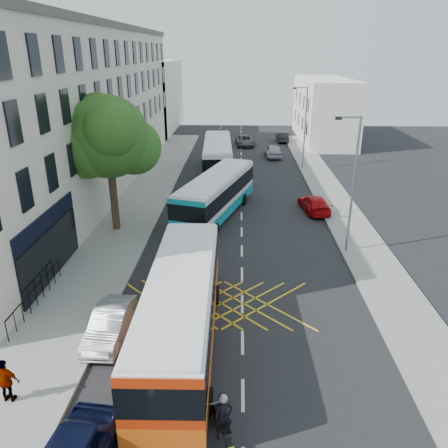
# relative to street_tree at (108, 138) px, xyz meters

# --- Properties ---
(ground) EXTENTS (120.00, 120.00, 0.00)m
(ground) POSITION_rel_street_tree_xyz_m (8.51, -14.97, -6.29)
(ground) COLOR black
(ground) RESTS_ON ground
(pavement_left) EXTENTS (5.00, 70.00, 0.15)m
(pavement_left) POSITION_rel_street_tree_xyz_m (0.01, 0.03, -6.22)
(pavement_left) COLOR gray
(pavement_left) RESTS_ON ground
(pavement_right) EXTENTS (3.00, 70.00, 0.15)m
(pavement_right) POSITION_rel_street_tree_xyz_m (16.01, 0.03, -6.22)
(pavement_right) COLOR gray
(pavement_right) RESTS_ON ground
(terrace_main) EXTENTS (8.30, 45.00, 13.50)m
(terrace_main) POSITION_rel_street_tree_xyz_m (-5.49, 9.52, 0.46)
(terrace_main) COLOR beige
(terrace_main) RESTS_ON ground
(terrace_far) EXTENTS (8.00, 20.00, 10.00)m
(terrace_far) POSITION_rel_street_tree_xyz_m (-5.49, 40.03, -1.29)
(terrace_far) COLOR silver
(terrace_far) RESTS_ON ground
(building_right) EXTENTS (6.00, 18.00, 8.00)m
(building_right) POSITION_rel_street_tree_xyz_m (19.51, 33.03, -2.29)
(building_right) COLOR silver
(building_right) RESTS_ON ground
(street_tree) EXTENTS (6.30, 5.70, 8.80)m
(street_tree) POSITION_rel_street_tree_xyz_m (0.00, 0.00, 0.00)
(street_tree) COLOR #382619
(street_tree) RESTS_ON pavement_left
(lamp_near) EXTENTS (1.45, 0.15, 8.00)m
(lamp_near) POSITION_rel_street_tree_xyz_m (14.71, -2.97, -1.68)
(lamp_near) COLOR slate
(lamp_near) RESTS_ON pavement_right
(lamp_far) EXTENTS (1.45, 0.15, 8.00)m
(lamp_far) POSITION_rel_street_tree_xyz_m (14.71, 17.03, -1.68)
(lamp_far) COLOR slate
(lamp_far) RESTS_ON pavement_right
(railings) EXTENTS (0.08, 5.60, 1.14)m
(railings) POSITION_rel_street_tree_xyz_m (-1.19, -9.67, -5.57)
(railings) COLOR black
(railings) RESTS_ON pavement_left
(bus_near) EXTENTS (2.97, 11.36, 3.18)m
(bus_near) POSITION_rel_street_tree_xyz_m (6.01, -12.05, -4.62)
(bus_near) COLOR silver
(bus_near) RESTS_ON ground
(bus_mid) EXTENTS (5.60, 11.17, 3.07)m
(bus_mid) POSITION_rel_street_tree_xyz_m (6.63, 3.11, -4.68)
(bus_mid) COLOR silver
(bus_mid) RESTS_ON ground
(bus_far) EXTENTS (3.25, 11.59, 3.23)m
(bus_far) POSITION_rel_street_tree_xyz_m (6.16, 15.20, -4.59)
(bus_far) COLOR silver
(bus_far) RESTS_ON ground
(motorbike) EXTENTS (0.83, 1.95, 1.80)m
(motorbike) POSITION_rel_street_tree_xyz_m (7.88, -16.90, -5.45)
(motorbike) COLOR black
(motorbike) RESTS_ON ground
(parked_car_silver) EXTENTS (1.49, 3.99, 1.30)m
(parked_car_silver) POSITION_rel_street_tree_xyz_m (2.91, -11.77, -5.64)
(parked_car_silver) COLOR #A2A3A9
(parked_car_silver) RESTS_ON ground
(red_hatchback) EXTENTS (2.24, 4.39, 1.22)m
(red_hatchback) POSITION_rel_street_tree_xyz_m (14.01, 4.30, -5.68)
(red_hatchback) COLOR #B5070B
(red_hatchback) RESTS_ON ground
(distant_car_grey) EXTENTS (2.55, 4.80, 1.28)m
(distant_car_grey) POSITION_rel_street_tree_xyz_m (8.98, 28.65, -5.65)
(distant_car_grey) COLOR #47494F
(distant_car_grey) RESTS_ON ground
(distant_car_silver) EXTENTS (1.98, 4.36, 1.45)m
(distant_car_silver) POSITION_rel_street_tree_xyz_m (12.14, 22.37, -5.57)
(distant_car_silver) COLOR #AFB2B7
(distant_car_silver) RESTS_ON ground
(distant_car_dark) EXTENTS (1.47, 3.85, 1.25)m
(distant_car_dark) POSITION_rel_street_tree_xyz_m (14.01, 31.41, -5.67)
(distant_car_dark) COLOR black
(distant_car_dark) RESTS_ON ground
(pedestrian_far) EXTENTS (1.01, 0.48, 1.67)m
(pedestrian_far) POSITION_rel_street_tree_xyz_m (0.46, -15.65, -5.31)
(pedestrian_far) COLOR gray
(pedestrian_far) RESTS_ON pavement_left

